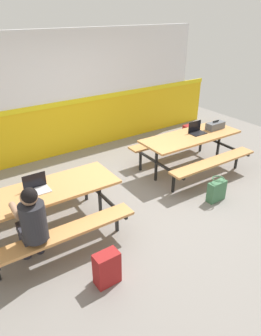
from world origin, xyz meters
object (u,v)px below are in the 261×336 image
Objects in this scene: picnic_table_left at (46,200)px; student_nearer at (32,221)px; toolbox_grey at (215,126)px; satchel_spare at (189,134)px; backpack_dark at (107,268)px; laptop_silver at (37,187)px; picnic_table_right at (190,143)px; tote_bag_bright at (217,190)px; laptop_dark at (197,131)px.

student_nearer reaches higher than picnic_table_left.
toolbox_grey is 0.91× the size of satchel_spare.
backpack_dark is (0.21, -1.27, -0.36)m from picnic_table_left.
toolbox_grey reaches higher than satchel_spare.
picnic_table_right is at bearing 4.88° from laptop_silver.
student_nearer is at bearing 175.37° from tote_bag_bright.
tote_bag_bright is (-0.60, -1.14, -0.59)m from laptop_dark.
laptop_silver is (0.28, 0.59, 0.08)m from student_nearer.
laptop_silver is at bearing -176.16° from toolbox_grey.
laptop_silver is at bearing -175.12° from picnic_table_right.
picnic_table_left reaches higher than satchel_spare.
satchel_spare is (4.19, 1.31, -0.57)m from laptop_silver.
student_nearer reaches higher than backpack_dark.
student_nearer is at bearing -115.38° from laptop_silver.
toolbox_grey is at bearing 4.52° from picnic_table_left.
student_nearer is at bearing -156.94° from satchel_spare.
student_nearer is 4.88m from satchel_spare.
toolbox_grey is at bearing -108.53° from satchel_spare.
picnic_table_right reaches higher than backpack_dark.
picnic_table_left is 3.77m from toolbox_grey.
laptop_dark is at bearing 6.01° from picnic_table_left.
satchel_spare is at bearing 17.42° from laptop_silver.
toolbox_grey reaches higher than backpack_dark.
tote_bag_bright is at bearing -16.59° from picnic_table_left.
picnic_table_left reaches higher than backpack_dark.
laptop_dark is at bearing 174.32° from toolbox_grey.
satchel_spare is at bearing 45.85° from picnic_table_right.
picnic_table_left and picnic_table_right have the same top height.
picnic_table_left is at bearing 163.41° from tote_bag_bright.
laptop_dark reaches higher than picnic_table_right.
satchel_spare reaches higher than tote_bag_bright.
picnic_table_right is 6.34× the size of laptop_dark.
toolbox_grey is (0.48, -0.05, 0.02)m from laptop_dark.
satchel_spare is (3.89, 2.62, 0.00)m from backpack_dark.
toolbox_grey is at bearing 45.19° from tote_bag_bright.
student_nearer is 2.74× the size of backpack_dark.
picnic_table_left is 6.34× the size of laptop_silver.
backpack_dark is 4.69m from satchel_spare.
laptop_dark is at bearing 10.66° from picnic_table_right.
toolbox_grey is 0.91× the size of backpack_dark.
toolbox_grey is at bearing -1.23° from picnic_table_right.
tote_bag_bright is at bearing -111.07° from picnic_table_right.
student_nearer is (-0.36, -0.55, 0.13)m from picnic_table_left.
picnic_table_right is 3.30m from backpack_dark.
laptop_silver is 0.74× the size of backpack_dark.
picnic_table_right is (3.09, 0.31, 0.00)m from picnic_table_left.
satchel_spare is (1.44, 2.15, 0.02)m from tote_bag_bright.
picnic_table_right is at bearing 13.97° from student_nearer.
backpack_dark is (-2.88, -1.58, -0.36)m from picnic_table_right.
picnic_table_right is at bearing 178.77° from toolbox_grey.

